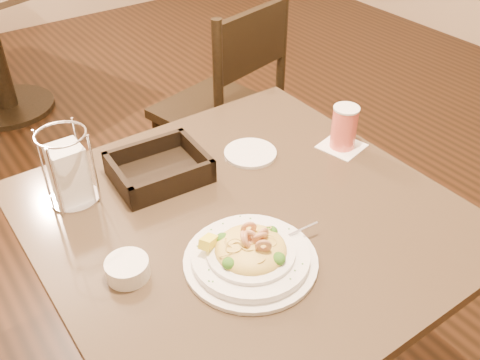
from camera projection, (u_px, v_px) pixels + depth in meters
main_table at (245, 283)px, 1.36m from camera, size 0.90×0.90×0.75m
dining_chair_near at (226, 105)px, 2.14m from camera, size 0.51×0.51×0.93m
pasta_bowl at (250, 254)px, 1.08m from camera, size 0.31×0.28×0.09m
drink_glass at (344, 128)px, 1.40m from camera, size 0.13×0.13×0.12m
bread_basket at (159, 170)px, 1.32m from camera, size 0.23×0.20×0.06m
napkin_caddy at (69, 172)px, 1.21m from camera, size 0.12×0.12×0.18m
side_plate at (250, 153)px, 1.41m from camera, size 0.18×0.18×0.01m
butter_ramekin at (127, 269)px, 1.05m from camera, size 0.09×0.09×0.04m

